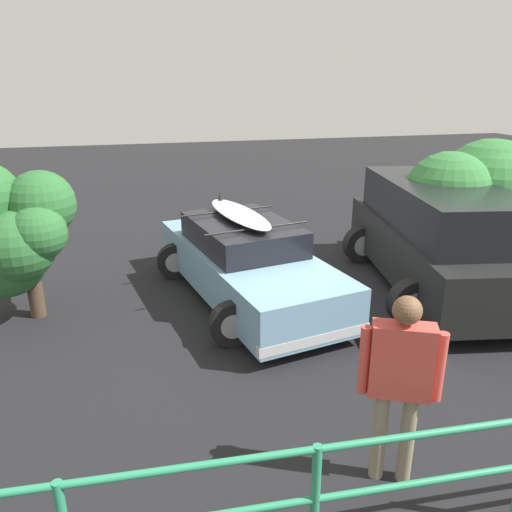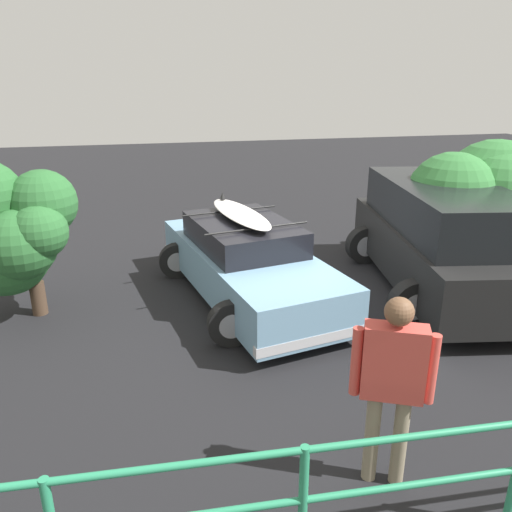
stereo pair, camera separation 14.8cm
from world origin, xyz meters
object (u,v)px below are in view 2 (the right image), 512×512
Objects in this scene: suv_car at (440,237)px; bush_near_right at (484,208)px; bush_near_left at (14,231)px; person_bystander at (392,376)px; sedan_car at (247,262)px.

bush_near_right reaches higher than suv_car.
bush_near_right is (-1.19, -0.54, 0.30)m from suv_car.
bush_near_left reaches higher than suv_car.
person_bystander is 0.59× the size of bush_near_right.
bush_near_right is at bearing -133.28° from person_bystander.
bush_near_left is at bearing -1.11° from sedan_car.
bush_near_left is (3.81, -4.35, 0.29)m from person_bystander.
bush_near_left is (6.75, -0.49, 0.44)m from suv_car.
bush_near_right reaches higher than bush_near_left.
person_bystander reaches higher than sedan_car.
suv_car is 6.79m from bush_near_left.
suv_car is at bearing -127.40° from person_bystander.
suv_car is (-3.28, 0.42, 0.32)m from sedan_car.
bush_near_left is at bearing -4.17° from suv_car.
suv_car is 2.69× the size of person_bystander.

